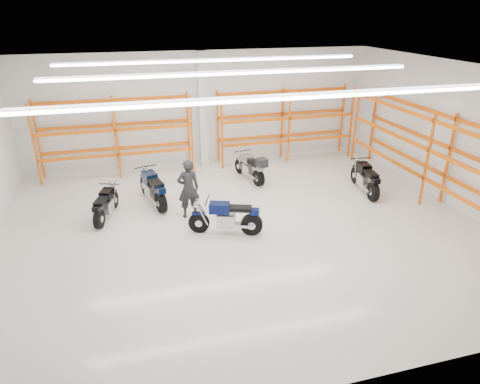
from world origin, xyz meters
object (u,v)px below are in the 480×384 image
object	(u,v)px
motorcycle_back_b	(153,189)
standing_man	(188,189)
motorcycle_main	(229,218)
structural_column	(203,110)
motorcycle_back_a	(105,206)
motorcycle_back_d	(366,179)
motorcycle_back_c	(251,168)

from	to	relation	value
motorcycle_back_b	standing_man	bearing A→B (deg)	-50.98
motorcycle_main	structural_column	bearing A→B (deg)	85.51
motorcycle_main	motorcycle_back_a	world-z (taller)	motorcycle_main
motorcycle_back_d	standing_man	distance (m)	6.24
motorcycle_main	motorcycle_back_c	distance (m)	4.13
motorcycle_main	motorcycle_back_b	distance (m)	3.23
motorcycle_back_a	motorcycle_back_b	distance (m)	1.67
motorcycle_back_d	motorcycle_main	bearing A→B (deg)	-163.10
motorcycle_back_c	standing_man	xyz separation A→B (m)	(-2.70, -2.32, 0.40)
motorcycle_main	motorcycle_back_b	size ratio (longest dim) A/B	0.91
motorcycle_back_a	motorcycle_back_d	size ratio (longest dim) A/B	0.85
motorcycle_back_a	motorcycle_back_d	xyz separation A→B (m)	(8.71, -0.30, 0.06)
motorcycle_back_d	structural_column	distance (m)	6.80
motorcycle_main	standing_man	xyz separation A→B (m)	(-0.91, 1.40, 0.44)
motorcycle_main	motorcycle_back_b	world-z (taller)	motorcycle_back_b
motorcycle_back_c	standing_man	bearing A→B (deg)	-139.36
motorcycle_main	motorcycle_back_d	size ratio (longest dim) A/B	0.93
motorcycle_back_d	structural_column	size ratio (longest dim) A/B	0.49
motorcycle_back_c	motorcycle_back_b	bearing A→B (deg)	-163.39
motorcycle_back_c	structural_column	distance (m)	3.20
motorcycle_back_a	standing_man	size ratio (longest dim) A/B	1.01
motorcycle_main	motorcycle_back_b	bearing A→B (deg)	125.82
motorcycle_main	standing_man	size ratio (longest dim) A/B	1.10
motorcycle_back_a	motorcycle_back_c	size ratio (longest dim) A/B	0.88
standing_man	motorcycle_main	bearing A→B (deg)	119.30
motorcycle_back_b	motorcycle_back_d	world-z (taller)	motorcycle_back_b
motorcycle_back_c	motorcycle_back_d	distance (m)	4.10
motorcycle_back_c	structural_column	bearing A→B (deg)	119.26
structural_column	motorcycle_back_d	bearing A→B (deg)	-42.66
motorcycle_main	motorcycle_back_d	world-z (taller)	motorcycle_back_d
motorcycle_back_b	motorcycle_back_c	distance (m)	3.85
motorcycle_main	motorcycle_back_d	distance (m)	5.55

